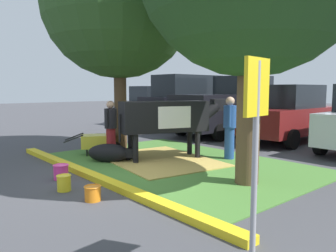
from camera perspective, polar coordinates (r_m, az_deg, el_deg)
ground_plane at (r=7.36m, az=-7.47°, el=-8.51°), size 80.00×80.00×0.00m
grass_island at (r=8.55m, az=1.82°, el=-6.28°), size 6.68×4.46×0.02m
curb_yellow at (r=7.20m, az=-12.48°, el=-8.44°), size 7.88×0.24×0.12m
hay_bedding at (r=8.80m, az=-1.49°, el=-5.81°), size 3.51×2.83×0.04m
shade_tree_left at (r=10.28m, az=-8.40°, el=20.30°), size 4.41×4.41×6.58m
cow_holstein at (r=8.83m, az=0.01°, el=1.55°), size 1.42×3.04×1.60m
calf_lying at (r=8.72m, az=-9.84°, el=-4.59°), size 1.20×1.10×0.48m
person_handler at (r=9.40m, az=-9.74°, el=-0.15°), size 0.34×0.48×1.55m
person_visitor_near at (r=9.01m, az=10.48°, el=0.02°), size 0.35×0.45×1.67m
wheelbarrow at (r=9.73m, az=-11.78°, el=-2.61°), size 1.11×1.55×0.63m
parking_sign at (r=3.34m, az=14.77°, el=0.20°), size 0.10×0.44×2.18m
bucket_pink at (r=7.38m, az=-17.79°, el=-7.42°), size 0.32×0.32×0.31m
bucket_yellow at (r=6.55m, az=-17.33°, el=-9.20°), size 0.27×0.27×0.30m
bucket_orange at (r=5.88m, az=-12.72°, el=-11.07°), size 0.29×0.29×0.26m
sedan_silver at (r=18.32m, az=-2.40°, el=3.56°), size 2.07×4.43×2.02m
suv_black at (r=16.11m, az=3.40°, el=4.18°), size 2.17×4.63×2.52m
pickup_truck_black at (r=14.12m, az=10.56°, el=3.15°), size 2.28×5.43×2.42m
sedan_blue at (r=12.70m, az=20.01°, el=1.94°), size 2.07×4.43×2.02m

